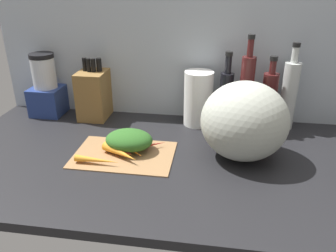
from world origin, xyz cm
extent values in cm
cube|color=black|center=(0.00, 0.00, -1.50)|extent=(170.00, 80.00, 3.00)
cube|color=#ADB7C1|center=(0.00, 38.50, 30.00)|extent=(170.00, 3.00, 60.00)
cube|color=#997047|center=(-21.65, -1.30, 0.40)|extent=(34.69, 23.71, 0.80)
cone|color=#B2264C|center=(-22.92, -0.33, 2.38)|extent=(11.69, 11.35, 3.17)
cone|color=orange|center=(-23.20, -1.70, 1.97)|extent=(12.53, 7.50, 2.34)
cone|color=orange|center=(-22.15, -4.04, 2.51)|extent=(14.80, 11.03, 3.42)
cone|color=orange|center=(-28.63, -9.23, 1.98)|extent=(15.34, 3.13, 2.36)
cone|color=red|center=(-22.19, 8.19, 2.03)|extent=(11.41, 11.38, 2.47)
cone|color=orange|center=(-21.05, 0.83, 2.22)|extent=(15.13, 13.63, 2.85)
cone|color=red|center=(-15.62, 2.48, 1.96)|extent=(16.15, 10.86, 2.32)
cone|color=red|center=(-23.64, -1.64, 2.18)|extent=(10.76, 7.05, 2.77)
ellipsoid|color=#2D6023|center=(-20.51, 2.03, 4.37)|extent=(16.86, 12.97, 7.13)
ellipsoid|color=#B2B7A8|center=(18.80, 3.81, 13.47)|extent=(29.11, 26.60, 26.93)
cube|color=olive|center=(-43.04, 29.98, 10.23)|extent=(11.66, 14.46, 20.47)
cylinder|color=black|center=(-46.10, 30.85, 23.22)|extent=(1.88, 1.88, 5.50)
cylinder|color=black|center=(-44.06, 29.83, 23.22)|extent=(1.82, 1.82, 5.50)
cylinder|color=black|center=(-42.01, 30.00, 23.22)|extent=(1.87, 1.87, 5.50)
cylinder|color=black|center=(-39.97, 31.17, 23.22)|extent=(2.17, 2.17, 5.50)
cube|color=navy|center=(-64.85, 30.63, 6.13)|extent=(13.43, 13.43, 12.26)
cylinder|color=silver|center=(-64.85, 30.63, 18.82)|extent=(10.07, 10.07, 13.13)
cylinder|color=black|center=(-64.85, 30.63, 26.28)|extent=(10.28, 10.28, 1.80)
cylinder|color=white|center=(1.79, 29.50, 11.24)|extent=(11.74, 11.74, 22.47)
cylinder|color=black|center=(12.89, 29.89, 11.08)|extent=(5.39, 5.39, 22.16)
cylinder|color=black|center=(12.89, 29.89, 25.65)|extent=(2.51, 2.51, 6.98)
cylinder|color=black|center=(12.89, 29.89, 29.94)|extent=(2.89, 2.89, 1.60)
cylinder|color=#471919|center=(20.35, 26.54, 14.87)|extent=(5.41, 5.41, 29.74)
cylinder|color=#471919|center=(20.35, 26.54, 33.03)|extent=(2.31, 2.31, 6.59)
cylinder|color=black|center=(20.35, 26.54, 37.13)|extent=(2.66, 2.66, 1.60)
cylinder|color=#471919|center=(29.45, 28.26, 11.57)|extent=(5.99, 5.99, 23.15)
cylinder|color=#471919|center=(29.45, 28.26, 25.73)|extent=(2.56, 2.56, 5.18)
cylinder|color=black|center=(29.45, 28.26, 29.12)|extent=(2.95, 2.95, 1.60)
cylinder|color=silver|center=(37.34, 31.02, 13.51)|extent=(6.28, 6.28, 27.02)
cylinder|color=silver|center=(37.34, 31.02, 30.04)|extent=(2.56, 2.56, 6.04)
cylinder|color=black|center=(37.34, 31.02, 33.86)|extent=(2.94, 2.94, 1.60)
camera|label=1|loc=(9.22, -101.87, 59.46)|focal=36.42mm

